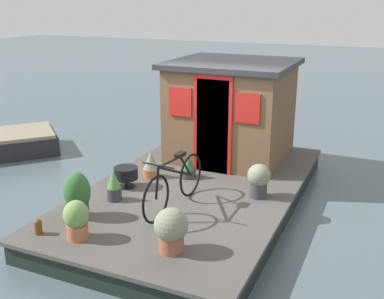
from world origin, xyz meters
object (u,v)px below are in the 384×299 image
(potted_plant_ivy, at_px, (188,167))
(mooring_bollard, at_px, (38,226))
(potted_plant_sage, at_px, (151,165))
(houseboat_cabin, at_px, (231,109))
(charcoal_grill, at_px, (126,174))
(potted_plant_rosemary, at_px, (114,186))
(potted_plant_geranium, at_px, (171,229))
(bicycle, at_px, (174,184))
(potted_plant_mint, at_px, (77,219))
(potted_plant_lavender, at_px, (77,195))
(potted_plant_fern, at_px, (259,179))

(potted_plant_ivy, height_order, mooring_bollard, potted_plant_ivy)
(potted_plant_sage, bearing_deg, mooring_bollard, 171.29)
(houseboat_cabin, distance_m, charcoal_grill, 2.58)
(potted_plant_sage, height_order, mooring_bollard, potted_plant_sage)
(potted_plant_rosemary, xyz_separation_m, charcoal_grill, (0.53, 0.11, 0.00))
(potted_plant_geranium, bearing_deg, bicycle, 24.19)
(charcoal_grill, bearing_deg, mooring_bollard, 173.60)
(potted_plant_sage, distance_m, mooring_bollard, 2.48)
(houseboat_cabin, xyz_separation_m, charcoal_grill, (-2.24, 1.06, -0.72))
(potted_plant_ivy, bearing_deg, potted_plant_mint, 170.56)
(potted_plant_lavender, height_order, potted_plant_ivy, potted_plant_lavender)
(potted_plant_geranium, relative_size, potted_plant_ivy, 1.37)
(houseboat_cabin, distance_m, potted_plant_lavender, 3.70)
(potted_plant_mint, xyz_separation_m, potted_plant_lavender, (0.53, 0.38, 0.07))
(potted_plant_lavender, distance_m, potted_plant_geranium, 1.69)
(potted_plant_fern, bearing_deg, potted_plant_ivy, 77.42)
(potted_plant_ivy, xyz_separation_m, charcoal_grill, (-0.81, 0.77, 0.03))
(potted_plant_sage, xyz_separation_m, charcoal_grill, (-0.56, 0.16, 0.00))
(potted_plant_sage, height_order, potted_plant_ivy, potted_plant_sage)
(potted_plant_ivy, bearing_deg, potted_plant_rosemary, 153.74)
(bicycle, distance_m, charcoal_grill, 1.18)
(potted_plant_rosemary, height_order, charcoal_grill, potted_plant_rosemary)
(bicycle, distance_m, mooring_bollard, 2.00)
(potted_plant_lavender, relative_size, mooring_bollard, 3.13)
(potted_plant_mint, relative_size, potted_plant_lavender, 0.79)
(potted_plant_ivy, xyz_separation_m, mooring_bollard, (-2.70, 0.98, -0.08))
(potted_plant_geranium, xyz_separation_m, potted_plant_ivy, (2.36, 0.85, -0.11))
(charcoal_grill, bearing_deg, houseboat_cabin, -25.28)
(bicycle, relative_size, potted_plant_sage, 3.57)
(potted_plant_ivy, bearing_deg, potted_plant_fern, -102.58)
(potted_plant_lavender, xyz_separation_m, potted_plant_sage, (1.80, -0.20, -0.11))
(mooring_bollard, bearing_deg, potted_plant_rosemary, -13.30)
(bicycle, bearing_deg, potted_plant_sage, 44.06)
(bicycle, bearing_deg, potted_plant_ivy, 15.21)
(houseboat_cabin, bearing_deg, potted_plant_geranium, -171.61)
(houseboat_cabin, relative_size, potted_plant_geranium, 3.99)
(bicycle, height_order, potted_plant_geranium, bicycle)
(potted_plant_geranium, distance_m, potted_plant_ivy, 2.51)
(potted_plant_geranium, bearing_deg, houseboat_cabin, 8.39)
(mooring_bollard, bearing_deg, bicycle, -41.48)
(mooring_bollard, bearing_deg, houseboat_cabin, -17.10)
(potted_plant_ivy, distance_m, mooring_bollard, 2.87)
(potted_plant_fern, height_order, potted_plant_lavender, potted_plant_lavender)
(bicycle, height_order, mooring_bollard, bicycle)
(houseboat_cabin, distance_m, bicycle, 2.70)
(bicycle, distance_m, potted_plant_fern, 1.38)
(potted_plant_rosemary, xyz_separation_m, mooring_bollard, (-1.36, 0.32, -0.11))
(potted_plant_lavender, distance_m, mooring_bollard, 0.71)
(potted_plant_rosemary, bearing_deg, charcoal_grill, 11.53)
(potted_plant_geranium, bearing_deg, potted_plant_mint, 99.44)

